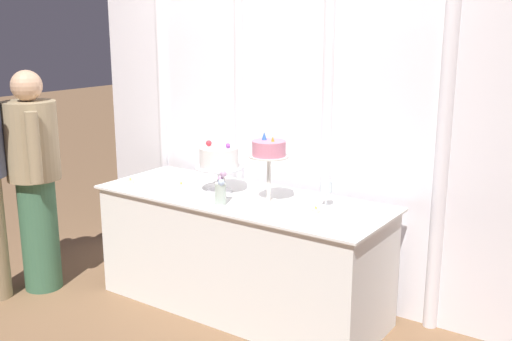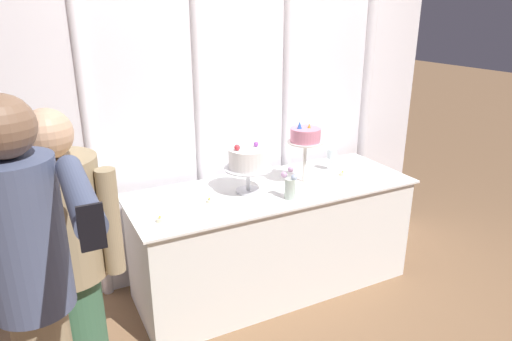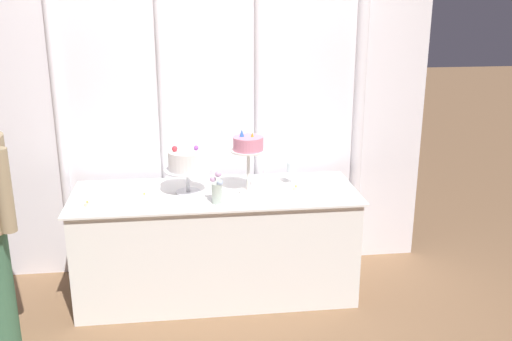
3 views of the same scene
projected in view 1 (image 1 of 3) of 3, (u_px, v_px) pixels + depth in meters
ground_plane at (233, 312)px, 3.95m from camera, size 24.00×24.00×0.00m
draped_curtain at (284, 100)px, 4.08m from camera, size 3.28×0.15×2.58m
cake_table at (241, 253)px, 3.94m from camera, size 1.95×0.72×0.77m
cake_display_nearleft at (219, 159)px, 3.91m from camera, size 0.31×0.31×0.33m
cake_display_nearright at (269, 153)px, 3.63m from camera, size 0.24×0.24×0.44m
wine_glass at (326, 187)px, 3.61m from camera, size 0.07×0.07×0.16m
flower_vase at (220, 190)px, 3.67m from camera, size 0.08×0.10×0.21m
tealight_far_left at (131, 181)px, 4.17m from camera, size 0.04×0.04×0.04m
tealight_near_left at (181, 185)px, 4.08m from camera, size 0.04×0.04×0.03m
tealight_near_right at (316, 211)px, 3.52m from camera, size 0.05×0.05×0.04m
guest_man_dark_suit at (34, 174)px, 4.14m from camera, size 0.49×0.49×1.54m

